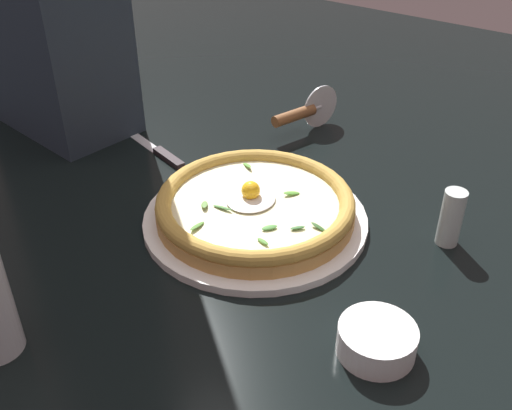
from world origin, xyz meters
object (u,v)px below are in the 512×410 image
pizza (256,205)px  side_bowl (377,340)px  pizza_cutter (303,112)px  table_knife (157,150)px  pepper_shaker (451,218)px

pizza → side_bowl: bearing=-115.7°
pizza_cutter → table_knife: size_ratio=0.66×
pizza → pepper_shaker: bearing=-64.0°
pizza → pizza_cutter: 0.32m
pizza_cutter → pepper_shaker: bearing=-116.0°
side_bowl → pizza_cutter: pizza_cutter is taller
pizza_cutter → table_knife: pizza_cutter is taller
pizza → side_bowl: pizza is taller
side_bowl → pepper_shaker: (0.25, 0.01, 0.03)m
side_bowl → pepper_shaker: bearing=2.7°
pizza → table_knife: 0.29m
side_bowl → table_knife: size_ratio=0.39×
pizza_cutter → pepper_shaker: pepper_shaker is taller
table_knife → pepper_shaker: 0.54m
pepper_shaker → side_bowl: bearing=-177.3°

